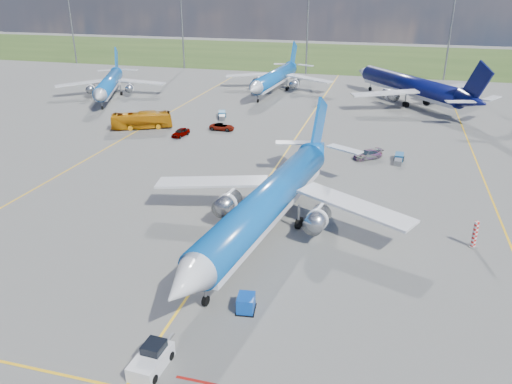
% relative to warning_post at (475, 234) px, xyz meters
% --- Properties ---
extents(ground, '(400.00, 400.00, 0.00)m').
position_rel_warning_post_xyz_m(ground, '(-26.00, -8.00, -1.50)').
color(ground, '#5A5A57').
rests_on(ground, ground).
extents(grass_strip, '(400.00, 80.00, 0.01)m').
position_rel_warning_post_xyz_m(grass_strip, '(-26.00, 142.00, -1.50)').
color(grass_strip, '#2D4719').
rests_on(grass_strip, ground).
extents(taxiway_lines, '(60.25, 160.00, 0.02)m').
position_rel_warning_post_xyz_m(taxiway_lines, '(-25.83, 19.70, -1.49)').
color(taxiway_lines, yellow).
rests_on(taxiway_lines, ground).
extents(floodlight_masts, '(202.20, 0.50, 22.70)m').
position_rel_warning_post_xyz_m(floodlight_masts, '(-16.00, 102.00, 11.06)').
color(floodlight_masts, slate).
rests_on(floodlight_masts, ground).
extents(warning_post, '(0.50, 0.50, 3.00)m').
position_rel_warning_post_xyz_m(warning_post, '(0.00, 0.00, 0.00)').
color(warning_post, red).
rests_on(warning_post, ground).
extents(bg_jet_nw, '(40.47, 45.32, 9.78)m').
position_rel_warning_post_xyz_m(bg_jet_nw, '(-76.14, 56.12, -1.50)').
color(bg_jet_nw, '#0C56B0').
rests_on(bg_jet_nw, ground).
extents(bg_jet_nnw, '(33.34, 42.15, 10.49)m').
position_rel_warning_post_xyz_m(bg_jet_nnw, '(-38.99, 73.41, -1.50)').
color(bg_jet_nnw, '#0C56B0').
rests_on(bg_jet_nnw, ground).
extents(bg_jet_n, '(55.78, 57.93, 12.07)m').
position_rel_warning_post_xyz_m(bg_jet_n, '(-6.22, 68.83, -1.50)').
color(bg_jet_n, '#070C42').
rests_on(bg_jet_n, ground).
extents(main_airliner, '(39.12, 48.02, 11.48)m').
position_rel_warning_post_xyz_m(main_airliner, '(-21.94, -2.90, -1.50)').
color(main_airliner, '#0C56B0').
rests_on(main_airliner, ground).
extents(pushback_tug, '(2.21, 5.38, 1.80)m').
position_rel_warning_post_xyz_m(pushback_tug, '(-25.10, -25.51, -0.77)').
color(pushback_tug, silver).
rests_on(pushback_tug, ground).
extents(uld_container, '(1.66, 1.96, 1.43)m').
position_rel_warning_post_xyz_m(uld_container, '(-20.35, -17.09, -0.78)').
color(uld_container, '#0B40A7').
rests_on(uld_container, ground).
extents(apron_bus, '(11.51, 7.44, 3.20)m').
position_rel_warning_post_xyz_m(apron_bus, '(-55.80, 32.98, 0.10)').
color(apron_bus, '#C7790B').
rests_on(apron_bus, ground).
extents(service_car_a, '(2.47, 4.52, 1.46)m').
position_rel_warning_post_xyz_m(service_car_a, '(-46.56, 30.08, -0.77)').
color(service_car_a, '#999999').
rests_on(service_car_a, ground).
extents(service_car_b, '(4.75, 2.21, 1.32)m').
position_rel_warning_post_xyz_m(service_car_b, '(-40.54, 35.85, -0.84)').
color(service_car_b, '#999999').
rests_on(service_car_b, ground).
extents(service_car_c, '(5.06, 4.74, 1.43)m').
position_rel_warning_post_xyz_m(service_car_c, '(-12.73, 26.32, -0.78)').
color(service_car_c, '#999999').
rests_on(service_car_c, ground).
extents(baggage_tug_w, '(1.48, 4.57, 1.01)m').
position_rel_warning_post_xyz_m(baggage_tug_w, '(-7.90, 26.23, -1.03)').
color(baggage_tug_w, '#165187').
rests_on(baggage_tug_w, ground).
extents(baggage_tug_c, '(2.82, 5.14, 1.12)m').
position_rel_warning_post_xyz_m(baggage_tug_c, '(-43.62, 44.91, -0.98)').
color(baggage_tug_c, '#185C92').
rests_on(baggage_tug_c, ground).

